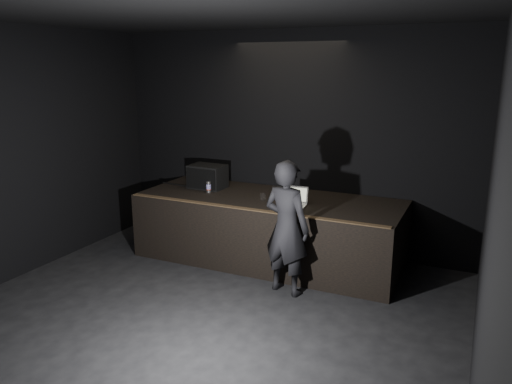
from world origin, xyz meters
The scene contains 11 objects.
ground centered at (0.00, 0.00, 0.00)m, with size 7.00×7.00×0.00m, color black.
room_walls centered at (0.00, 0.00, 2.02)m, with size 6.10×7.10×3.52m.
stage_riser centered at (0.00, 2.73, 0.50)m, with size 4.00×1.50×1.00m, color black.
riser_lip centered at (0.00, 2.02, 1.01)m, with size 3.92×0.10×0.01m, color brown.
stage_monitor centered at (-1.15, 2.87, 1.19)m, with size 0.58×0.43×0.38m.
cable centered at (-1.56, 2.80, 1.01)m, with size 0.02×0.02×0.93m, color black.
laptop centered at (0.49, 2.52, 1.06)m, with size 0.40×0.37×0.25m.
beer_can centered at (-0.98, 2.61, 1.09)m, with size 0.07×0.07×0.18m.
plastic_cup centered at (-0.01, 2.54, 1.05)m, with size 0.09×0.09×0.11m, color white.
wii_remote centered at (0.47, 2.33, 1.01)m, with size 0.03×0.15×0.03m, color silver.
person centered at (0.67, 1.78, 0.90)m, with size 0.65×0.43×1.79m, color black.
Camera 1 is at (2.91, -3.97, 2.94)m, focal length 35.00 mm.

